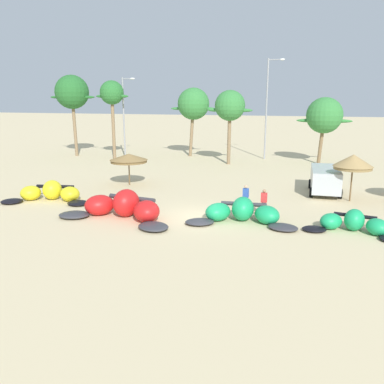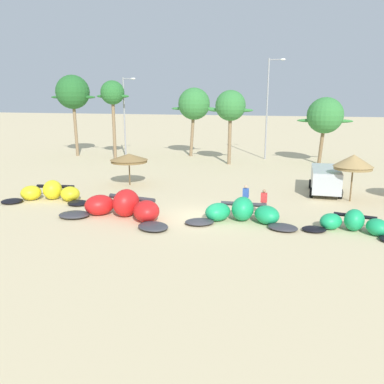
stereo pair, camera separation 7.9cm
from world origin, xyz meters
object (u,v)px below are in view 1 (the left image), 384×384
(palm_left, at_px, (112,94))
(palm_center_left, at_px, (230,106))
(palm_leftmost, at_px, (72,93))
(palm_center_right, at_px, (324,116))
(kite_left_of_center, at_px, (242,213))
(beach_umbrella_near_van, at_px, (129,158))
(person_by_umbrellas, at_px, (246,198))
(beach_umbrella_middle, at_px, (353,162))
(lamppost_west_center, at_px, (268,105))
(parked_van, at_px, (325,178))
(lamppost_west, at_px, (125,114))
(person_near_kites, at_px, (264,203))
(kite_left, at_px, (123,208))
(kite_far_left, at_px, (50,193))
(palm_left_of_gap, at_px, (193,104))
(kite_center, at_px, (354,224))

(palm_left, xyz_separation_m, palm_center_left, (13.22, -0.31, -1.21))
(palm_leftmost, distance_m, palm_center_right, 28.13)
(kite_left_of_center, relative_size, beach_umbrella_near_van, 2.16)
(person_by_umbrellas, distance_m, palm_left, 25.44)
(beach_umbrella_near_van, distance_m, palm_center_left, 14.03)
(beach_umbrella_middle, height_order, lamppost_west_center, lamppost_west_center)
(beach_umbrella_near_van, relative_size, palm_left, 0.35)
(parked_van, bearing_deg, person_by_umbrellas, -127.81)
(kite_left_of_center, height_order, lamppost_west, lamppost_west)
(person_near_kites, bearing_deg, lamppost_west, 132.16)
(palm_center_right, bearing_deg, beach_umbrella_near_van, -135.17)
(lamppost_west, bearing_deg, beach_umbrella_near_van, -64.38)
(kite_left, distance_m, beach_umbrella_near_van, 9.09)
(palm_center_right, bearing_deg, beach_umbrella_middle, -84.98)
(kite_far_left, xyz_separation_m, beach_umbrella_near_van, (3.14, 5.94, 1.67))
(parked_van, xyz_separation_m, palm_leftmost, (-27.79, 11.98, 6.23))
(kite_left, xyz_separation_m, palm_leftmost, (-16.25, 21.72, 6.70))
(palm_left, distance_m, palm_left_of_gap, 9.24)
(palm_left_of_gap, relative_size, palm_center_right, 1.15)
(beach_umbrella_near_van, distance_m, parked_van, 14.95)
(kite_far_left, height_order, parked_van, parked_van)
(palm_center_left, xyz_separation_m, palm_center_right, (9.29, 2.71, -0.94))
(kite_far_left, distance_m, beach_umbrella_middle, 20.37)
(person_by_umbrellas, xyz_separation_m, lamppost_west, (-16.63, 18.82, 4.18))
(person_by_umbrellas, distance_m, lamppost_west, 25.46)
(beach_umbrella_middle, distance_m, lamppost_west, 27.41)
(kite_left_of_center, bearing_deg, kite_center, -1.48)
(kite_left, distance_m, person_near_kites, 8.25)
(kite_far_left, distance_m, parked_van, 19.44)
(kite_far_left, distance_m, kite_left_of_center, 13.31)
(palm_center_left, bearing_deg, palm_leftmost, 176.46)
(person_near_kites, xyz_separation_m, palm_center_right, (3.90, 20.70, 4.15))
(beach_umbrella_middle, height_order, person_by_umbrellas, beach_umbrella_middle)
(palm_leftmost, bearing_deg, palm_center_left, -3.54)
(parked_van, distance_m, lamppost_west, 25.20)
(palm_left, xyz_separation_m, palm_left_of_gap, (8.12, 4.27, -1.11))
(palm_leftmost, height_order, palm_center_right, palm_leftmost)
(person_near_kites, relative_size, palm_center_right, 0.24)
(beach_umbrella_near_van, height_order, palm_center_left, palm_center_left)
(person_near_kites, bearing_deg, kite_far_left, -179.26)
(kite_center, bearing_deg, beach_umbrella_near_van, 155.24)
(person_near_kites, relative_size, palm_left, 0.19)
(person_by_umbrellas, relative_size, palm_leftmost, 0.17)
(kite_left, bearing_deg, palm_left_of_gap, 96.04)
(parked_van, height_order, palm_center_left, palm_center_left)
(palm_left_of_gap, bearing_deg, kite_left_of_center, -68.53)
(kite_center, xyz_separation_m, person_by_umbrellas, (-6.00, 2.48, 0.38))
(person_near_kites, height_order, lamppost_west, lamppost_west)
(beach_umbrella_near_van, bearing_deg, person_near_kites, -27.30)
(kite_far_left, bearing_deg, parked_van, 22.26)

